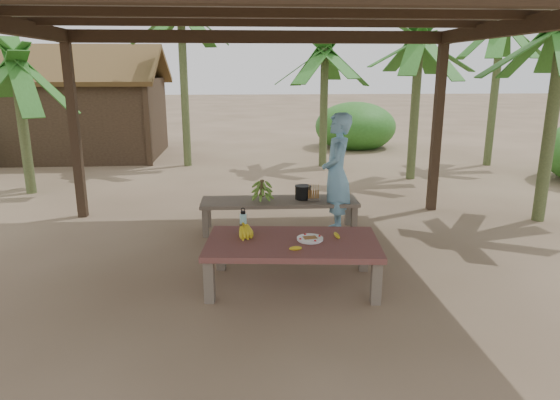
{
  "coord_description": "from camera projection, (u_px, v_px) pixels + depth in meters",
  "views": [
    {
      "loc": [
        -0.27,
        -5.42,
        2.25
      ],
      "look_at": [
        0.14,
        0.05,
        0.8
      ],
      "focal_mm": 32.0,
      "sensor_mm": 36.0,
      "label": 1
    }
  ],
  "objects": [
    {
      "name": "banana_plant_n",
      "position": [
        325.0,
        61.0,
        11.24
      ],
      "size": [
        1.8,
        1.8,
        2.89
      ],
      "color": "#596638",
      "rests_on": "ground"
    },
    {
      "name": "banana_plant_w",
      "position": [
        17.0,
        77.0,
        8.77
      ],
      "size": [
        1.8,
        1.8,
        2.58
      ],
      "color": "#596638",
      "rests_on": "ground"
    },
    {
      "name": "loose_banana_front",
      "position": [
        296.0,
        248.0,
        4.95
      ],
      "size": [
        0.16,
        0.1,
        0.04
      ],
      "primitive_type": "ellipsoid",
      "rotation": [
        0.0,
        0.0,
        1.96
      ],
      "color": "yellow",
      "rests_on": "work_table"
    },
    {
      "name": "banana_plant_nw",
      "position": [
        181.0,
        21.0,
        11.09
      ],
      "size": [
        1.8,
        1.8,
        3.79
      ],
      "color": "#596638",
      "rests_on": "ground"
    },
    {
      "name": "cooking_pot",
      "position": [
        303.0,
        193.0,
        7.08
      ],
      "size": [
        0.22,
        0.22,
        0.19
      ],
      "primitive_type": "cylinder",
      "color": "black",
      "rests_on": "bench"
    },
    {
      "name": "pavilion",
      "position": [
        266.0,
        15.0,
        5.09
      ],
      "size": [
        6.6,
        5.6,
        2.95
      ],
      "color": "black",
      "rests_on": "ground"
    },
    {
      "name": "ripe_banana_bunch",
      "position": [
        241.0,
        230.0,
        5.33
      ],
      "size": [
        0.31,
        0.28,
        0.16
      ],
      "primitive_type": null,
      "rotation": [
        0.0,
        0.0,
        -0.28
      ],
      "color": "yellow",
      "rests_on": "work_table"
    },
    {
      "name": "green_banana_stalk",
      "position": [
        262.0,
        190.0,
        6.99
      ],
      "size": [
        0.27,
        0.27,
        0.31
      ],
      "primitive_type": null,
      "rotation": [
        0.0,
        0.0,
        -0.02
      ],
      "color": "#598C2D",
      "rests_on": "bench"
    },
    {
      "name": "banana_plant_far",
      "position": [
        501.0,
        36.0,
        11.24
      ],
      "size": [
        1.8,
        1.8,
        3.46
      ],
      "color": "#596638",
      "rests_on": "ground"
    },
    {
      "name": "bench",
      "position": [
        279.0,
        204.0,
        7.06
      ],
      "size": [
        2.21,
        0.64,
        0.45
      ],
      "rotation": [
        0.0,
        0.0,
        -0.02
      ],
      "color": "brown",
      "rests_on": "ground"
    },
    {
      "name": "work_table",
      "position": [
        292.0,
        247.0,
        5.24
      ],
      "size": [
        1.89,
        1.17,
        0.5
      ],
      "rotation": [
        0.0,
        0.0,
        -0.09
      ],
      "color": "brown",
      "rests_on": "ground"
    },
    {
      "name": "skewer_rack",
      "position": [
        313.0,
        192.0,
        6.99
      ],
      "size": [
        0.18,
        0.08,
        0.24
      ],
      "primitive_type": null,
      "rotation": [
        0.0,
        0.0,
        -0.02
      ],
      "color": "#A57F47",
      "rests_on": "bench"
    },
    {
      "name": "hut",
      "position": [
        80.0,
        114.0,
        12.93
      ],
      "size": [
        4.4,
        3.43,
        2.85
      ],
      "color": "black",
      "rests_on": "ground"
    },
    {
      "name": "woman",
      "position": [
        337.0,
        174.0,
        6.86
      ],
      "size": [
        0.51,
        0.68,
        1.68
      ],
      "primitive_type": "imported",
      "rotation": [
        0.0,
        0.0,
        -1.77
      ],
      "color": "#72AFD8",
      "rests_on": "ground"
    },
    {
      "name": "plate",
      "position": [
        310.0,
        239.0,
        5.23
      ],
      "size": [
        0.28,
        0.28,
        0.04
      ],
      "color": "white",
      "rests_on": "work_table"
    },
    {
      "name": "loose_banana_side",
      "position": [
        337.0,
        235.0,
        5.33
      ],
      "size": [
        0.06,
        0.15,
        0.04
      ],
      "primitive_type": "ellipsoid",
      "rotation": [
        0.0,
        0.0,
        0.09
      ],
      "color": "yellow",
      "rests_on": "work_table"
    },
    {
      "name": "water_flask",
      "position": [
        243.0,
        222.0,
        5.47
      ],
      "size": [
        0.07,
        0.07,
        0.28
      ],
      "color": "#40BDCA",
      "rests_on": "work_table"
    },
    {
      "name": "banana_plant_ne",
      "position": [
        419.0,
        51.0,
        9.86
      ],
      "size": [
        1.8,
        1.8,
        3.07
      ],
      "color": "#596638",
      "rests_on": "ground"
    },
    {
      "name": "ground",
      "position": [
        269.0,
        267.0,
        5.82
      ],
      "size": [
        80.0,
        80.0,
        0.0
      ],
      "primitive_type": "plane",
      "color": "brown",
      "rests_on": "ground"
    }
  ]
}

